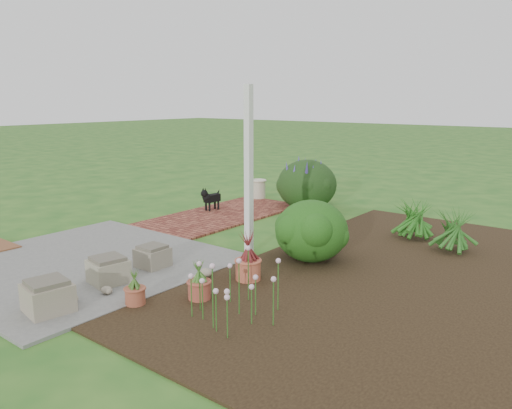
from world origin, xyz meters
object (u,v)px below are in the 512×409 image
Objects in this scene: cream_ceramic_urn at (259,189)px; evergreen_shrub at (311,229)px; stone_trough_near at (48,298)px; black_dog at (211,198)px.

cream_ceramic_urn is 4.56m from evergreen_shrub.
evergreen_shrub is (3.35, -3.08, 0.22)m from cream_ceramic_urn.
stone_trough_near is 3.56m from evergreen_shrub.
stone_trough_near is at bearing -110.68° from evergreen_shrub.
cream_ceramic_urn is 0.40× the size of evergreen_shrub.
stone_trough_near is 6.74m from cream_ceramic_urn.
black_dog is at bearing 156.77° from evergreen_shrub.
stone_trough_near is at bearing -71.89° from cream_ceramic_urn.
evergreen_shrub is at bearing -19.41° from black_dog.
stone_trough_near is 5.18m from black_dog.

